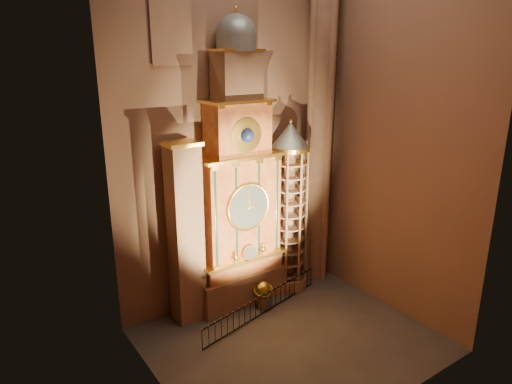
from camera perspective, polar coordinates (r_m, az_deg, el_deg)
floor at (r=25.35m, az=4.35°, el=-17.96°), size 14.00×14.00×0.00m
wall_back at (r=25.93m, az=-3.57°, el=9.19°), size 22.00×0.00×22.00m
wall_left at (r=17.53m, az=-12.98°, el=5.02°), size 0.00×22.00×22.00m
wall_right at (r=26.08m, az=17.09°, el=8.53°), size 0.00×22.00×22.00m
astronomical_clock at (r=26.02m, az=-2.21°, el=-0.53°), size 5.60×2.41×16.70m
portrait_tower at (r=25.00m, az=-8.79°, el=-5.20°), size 1.80×1.60×10.20m
stair_turret at (r=28.20m, az=4.12°, el=-2.17°), size 2.50×2.50×10.80m
gothic_pier at (r=28.79m, az=8.08°, el=9.83°), size 2.04×2.04×22.00m
stained_glass_window at (r=24.19m, az=-10.68°, el=21.45°), size 2.20×0.14×5.20m
celestial_globe at (r=27.51m, az=0.89°, el=-12.42°), size 1.48×1.45×1.66m
iron_railing at (r=27.01m, az=0.93°, el=-13.87°), size 9.09×2.10×1.20m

